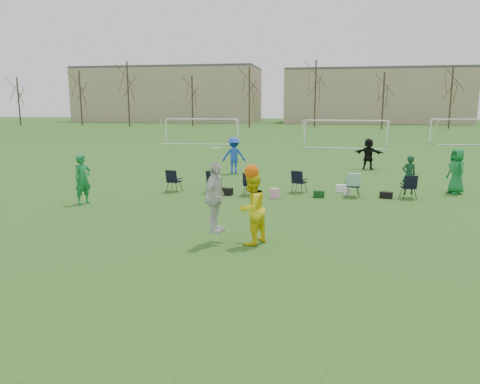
% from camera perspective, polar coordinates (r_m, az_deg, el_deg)
% --- Properties ---
extents(ground, '(260.00, 260.00, 0.00)m').
position_cam_1_polar(ground, '(12.48, -1.54, -6.84)').
color(ground, '#265119').
rests_on(ground, ground).
extents(fielder_green_near, '(0.72, 0.83, 1.91)m').
position_cam_1_polar(fielder_green_near, '(18.76, -18.62, 1.47)').
color(fielder_green_near, '#157B3A').
rests_on(fielder_green_near, ground).
extents(fielder_blue, '(1.43, 1.02, 2.00)m').
position_cam_1_polar(fielder_blue, '(25.92, -0.75, 4.47)').
color(fielder_blue, blue).
rests_on(fielder_blue, ground).
extents(fielder_green_far, '(0.92, 1.11, 1.94)m').
position_cam_1_polar(fielder_green_far, '(21.94, 24.88, 2.32)').
color(fielder_green_far, '#147435').
rests_on(fielder_green_far, ground).
extents(fielder_black, '(1.78, 1.02, 1.83)m').
position_cam_1_polar(fielder_black, '(28.68, 15.39, 4.50)').
color(fielder_black, black).
rests_on(fielder_black, ground).
extents(center_contest, '(1.86, 1.30, 2.63)m').
position_cam_1_polar(center_contest, '(12.60, -0.47, -1.38)').
color(center_contest, silver).
rests_on(center_contest, ground).
extents(sideline_setup, '(10.55, 2.28, 1.73)m').
position_cam_1_polar(sideline_setup, '(19.85, 7.27, 1.12)').
color(sideline_setup, '#103A21').
rests_on(sideline_setup, ground).
extents(goal_left, '(7.39, 0.76, 2.46)m').
position_cam_1_polar(goal_left, '(47.36, -4.69, 8.28)').
color(goal_left, white).
rests_on(goal_left, ground).
extents(goal_mid, '(7.40, 0.63, 2.46)m').
position_cam_1_polar(goal_mid, '(43.70, 12.75, 7.88)').
color(goal_mid, white).
rests_on(goal_mid, ground).
extents(goal_right, '(7.35, 1.14, 2.46)m').
position_cam_1_polar(goal_right, '(51.46, 26.11, 7.43)').
color(goal_right, white).
rests_on(goal_right, ground).
extents(tree_line, '(110.28, 3.28, 11.40)m').
position_cam_1_polar(tree_line, '(81.53, 9.28, 11.31)').
color(tree_line, '#382B21').
rests_on(tree_line, ground).
extents(building_row, '(126.00, 16.00, 13.00)m').
position_cam_1_polar(building_row, '(107.74, 13.21, 11.42)').
color(building_row, tan).
rests_on(building_row, ground).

